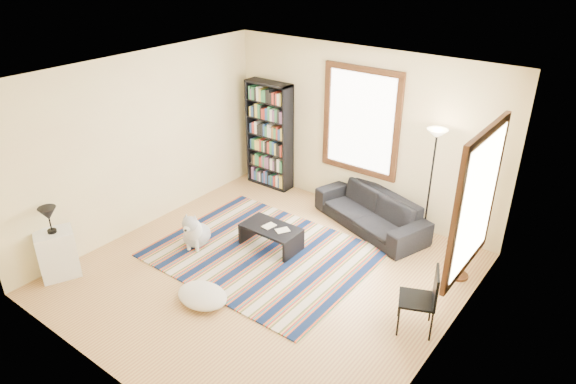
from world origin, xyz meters
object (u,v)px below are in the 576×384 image
Objects in this scene: sofa at (371,211)px; side_table at (461,260)px; bookshelf at (269,135)px; floor_cushion at (202,296)px; white_cabinet at (58,254)px; dog at (196,228)px; coffee_table at (271,237)px; floor_lamp at (430,188)px; folding_chair at (417,300)px.

sofa is 3.72× the size of side_table.
bookshelf is 3.70× the size of side_table.
sofa is 1.00× the size of bookshelf.
sofa is 3.15m from floor_cushion.
bookshelf reaches higher than white_cabinet.
white_cabinet is 1.97m from dog.
white_cabinet reaches higher than side_table.
sofa is 4.76m from white_cabinet.
floor_cushion is 1.42m from dog.
coffee_table is 1.16m from dog.
sofa is 1.08× the size of floor_lamp.
dog is at bearing -145.69° from coffee_table.
white_cabinet is at bearing -158.69° from floor_cushion.
coffee_table is 1.29× the size of white_cabinet.
sofa is 2.76× the size of floor_cushion.
bookshelf is 4.18m from white_cabinet.
side_table is at bearing 1.55° from dog.
sofa is 1.10m from floor_lamp.
white_cabinet is (-3.71, -3.93, -0.58)m from floor_lamp.
folding_chair is (-0.05, -1.37, 0.16)m from side_table.
white_cabinet is at bearing -133.36° from floor_lamp.
side_table is at bearing 61.73° from white_cabinet.
white_cabinet is (-4.50, -3.36, 0.08)m from side_table.
floor_lamp is 2.16× the size of folding_chair.
white_cabinet is at bearing -142.93° from dog.
bookshelf reaches higher than folding_chair.
side_table is at bearing 46.04° from floor_cushion.
bookshelf is 2.53m from dog.
side_table is 5.62m from white_cabinet.
sofa is at bearing 107.87° from folding_chair.
bookshelf is at bearing 108.18° from white_cabinet.
bookshelf is (-2.33, 0.27, 0.71)m from sofa.
dog is at bearing -112.02° from sofa.
white_cabinet is (-1.92, -2.36, 0.17)m from coffee_table.
floor_cushion is 3.66m from floor_lamp.
floor_cushion is at bearing 46.30° from white_cabinet.
side_table reaches higher than coffee_table.
floor_cushion is 2.18m from white_cabinet.
side_table is (0.79, -0.57, -0.66)m from floor_lamp.
bookshelf is 1.08× the size of floor_lamp.
floor_lamp is 3.44× the size of side_table.
sofa is at bearing -173.59° from floor_lamp.
bookshelf is at bearing -167.44° from sofa.
bookshelf is 2.86× the size of white_cabinet.
floor_cushion is at bearing -65.19° from bookshelf.
folding_chair is at bearing 26.24° from floor_cushion.
dog is (0.48, -2.39, -0.70)m from bookshelf.
bookshelf reaches higher than side_table.
folding_chair is 1.42× the size of dog.
sofa is at bearing 75.26° from floor_cushion.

